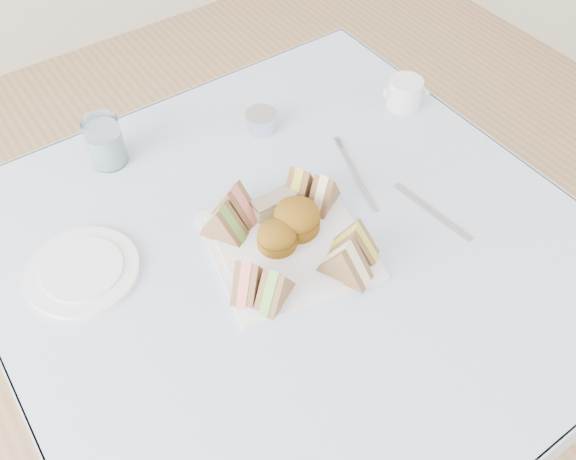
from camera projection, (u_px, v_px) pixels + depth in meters
floor at (292, 415)px, 1.67m from camera, size 4.00×4.00×0.00m
table at (293, 348)px, 1.39m from camera, size 0.90×0.90×0.74m
tablecloth at (294, 246)px, 1.10m from camera, size 1.02×1.02×0.01m
serving_plate at (288, 246)px, 1.09m from camera, size 0.32×0.32×0.01m
sandwich_fl_a at (248, 275)px, 0.99m from camera, size 0.09×0.08×0.07m
sandwich_fl_b at (275, 285)px, 0.98m from camera, size 0.09×0.07×0.07m
sandwich_fr_a at (355, 240)px, 1.04m from camera, size 0.08×0.09×0.08m
sandwich_fr_b at (346, 259)px, 1.01m from camera, size 0.08×0.10×0.08m
sandwich_bl_a at (223, 221)px, 1.07m from camera, size 0.08×0.09×0.08m
sandwich_bl_b at (235, 201)px, 1.10m from camera, size 0.08×0.10×0.08m
sandwich_br_a at (324, 190)px, 1.12m from camera, size 0.09×0.07×0.07m
sandwich_br_b at (300, 183)px, 1.13m from camera, size 0.09×0.08×0.08m
scone_left at (277, 236)px, 1.06m from camera, size 0.09×0.09×0.05m
scone_right at (297, 217)px, 1.09m from camera, size 0.09×0.09×0.06m
pastry_slice at (274, 205)px, 1.12m from camera, size 0.08×0.03×0.04m
side_plate at (83, 271)px, 1.05m from camera, size 0.20×0.20×0.01m
water_glass at (105, 142)px, 1.20m from camera, size 0.08×0.08×0.10m
tea_strainer at (261, 122)px, 1.29m from camera, size 0.08×0.08×0.04m
knife at (432, 211)px, 1.15m from camera, size 0.03×0.19×0.00m
fork at (358, 179)px, 1.20m from camera, size 0.07×0.18×0.00m
creamer_jug at (405, 93)px, 1.33m from camera, size 0.09×0.09×0.07m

